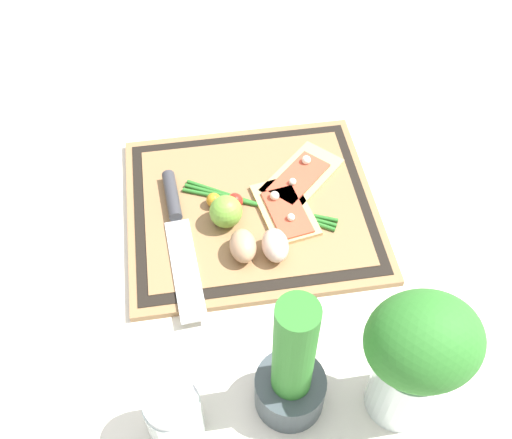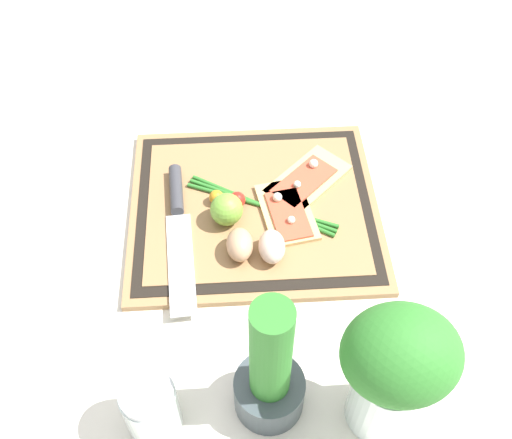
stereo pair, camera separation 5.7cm
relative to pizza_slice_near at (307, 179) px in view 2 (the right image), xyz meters
name	(u,v)px [view 2 (the right image)]	position (x,y,z in m)	size (l,w,h in m)	color
ground_plane	(254,210)	(0.09, 0.05, -0.02)	(6.00, 6.00, 0.00)	silver
cutting_board	(254,207)	(0.09, 0.05, -0.01)	(0.42, 0.37, 0.02)	#997047
pizza_slice_near	(307,179)	(0.00, 0.00, 0.00)	(0.16, 0.16, 0.02)	tan
pizza_slice_far	(287,212)	(0.04, 0.07, 0.00)	(0.10, 0.15, 0.02)	tan
knife	(178,212)	(0.22, 0.06, 0.00)	(0.05, 0.29, 0.02)	silver
egg_brown	(240,245)	(0.12, 0.15, 0.02)	(0.04, 0.06, 0.04)	tan
egg_pink	(272,247)	(0.07, 0.15, 0.02)	(0.04, 0.06, 0.04)	beige
lime	(227,209)	(0.14, 0.08, 0.02)	(0.05, 0.05, 0.05)	#70A838
cherry_tomato_red	(237,198)	(0.12, 0.04, 0.01)	(0.03, 0.03, 0.03)	red
cherry_tomato_yellow	(216,197)	(0.16, 0.04, 0.01)	(0.02, 0.02, 0.02)	orange
scallion_bunch	(261,205)	(0.08, 0.05, 0.00)	(0.25, 0.15, 0.01)	#2D7528
herb_pot	(272,376)	(0.09, 0.39, 0.06)	(0.09, 0.09, 0.24)	#3D474C
sauce_jar	(152,409)	(0.25, 0.41, 0.02)	(0.07, 0.07, 0.10)	silver
herb_glass	(395,369)	(-0.05, 0.41, 0.12)	(0.14, 0.12, 0.23)	silver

